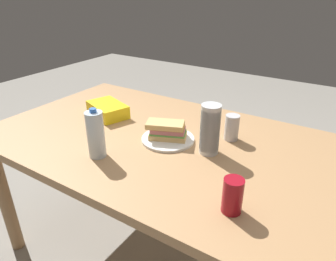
# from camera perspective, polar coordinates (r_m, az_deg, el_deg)

# --- Properties ---
(ground_plane) EXTENTS (8.00, 8.00, 0.00)m
(ground_plane) POSITION_cam_1_polar(r_m,az_deg,el_deg) (1.91, -0.84, -22.10)
(ground_plane) COLOR gray
(dining_table) EXTENTS (1.70, 1.00, 0.76)m
(dining_table) POSITION_cam_1_polar(r_m,az_deg,el_deg) (1.48, -1.01, -4.43)
(dining_table) COLOR tan
(dining_table) RESTS_ON ground_plane
(paper_plate) EXTENTS (0.25, 0.25, 0.01)m
(paper_plate) POSITION_cam_1_polar(r_m,az_deg,el_deg) (1.42, -0.00, -1.60)
(paper_plate) COLOR white
(paper_plate) RESTS_ON dining_table
(sandwich) EXTENTS (0.20, 0.16, 0.08)m
(sandwich) POSITION_cam_1_polar(r_m,az_deg,el_deg) (1.40, -0.16, 0.08)
(sandwich) COLOR #DBB26B
(sandwich) RESTS_ON paper_plate
(soda_can_red) EXTENTS (0.07, 0.07, 0.12)m
(soda_can_red) POSITION_cam_1_polar(r_m,az_deg,el_deg) (1.00, 12.09, -11.92)
(soda_can_red) COLOR maroon
(soda_can_red) RESTS_ON dining_table
(chip_bag) EXTENTS (0.27, 0.22, 0.07)m
(chip_bag) POSITION_cam_1_polar(r_m,az_deg,el_deg) (1.70, -11.30, 3.88)
(chip_bag) COLOR yellow
(chip_bag) RESTS_ON dining_table
(water_bottle_tall) EXTENTS (0.07, 0.07, 0.22)m
(water_bottle_tall) POSITION_cam_1_polar(r_m,az_deg,el_deg) (1.28, -13.48, -0.72)
(water_bottle_tall) COLOR silver
(water_bottle_tall) RESTS_ON dining_table
(plastic_cup_stack) EXTENTS (0.08, 0.08, 0.22)m
(plastic_cup_stack) POSITION_cam_1_polar(r_m,az_deg,el_deg) (1.28, 7.83, 0.12)
(plastic_cup_stack) COLOR silver
(plastic_cup_stack) RESTS_ON dining_table
(soda_can_silver) EXTENTS (0.07, 0.07, 0.12)m
(soda_can_silver) POSITION_cam_1_polar(r_m,az_deg,el_deg) (1.43, 11.94, 0.56)
(soda_can_silver) COLOR silver
(soda_can_silver) RESTS_ON dining_table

